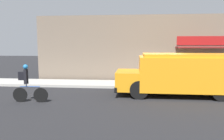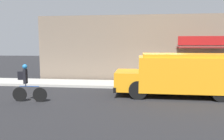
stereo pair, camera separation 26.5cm
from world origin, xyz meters
name	(u,v)px [view 2 (the right image)]	position (x,y,z in m)	size (l,w,h in m)	color
ground_plane	(159,90)	(0.00, 0.00, 0.00)	(70.00, 70.00, 0.00)	#232326
sidewalk	(158,85)	(0.00, 1.06, 0.07)	(28.00, 2.11, 0.15)	#ADAAA3
storefront	(158,49)	(0.07, 2.44, 2.24)	(16.23, 1.03, 4.47)	#756656
school_bus	(181,74)	(0.89, -1.34, 1.11)	(5.93, 2.72, 2.07)	orange
cyclist	(27,83)	(-6.08, -3.32, 0.81)	(1.57, 0.21, 1.67)	black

